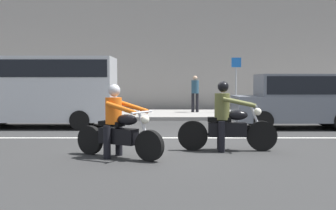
{
  "coord_description": "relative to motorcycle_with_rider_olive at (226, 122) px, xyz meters",
  "views": [
    {
      "loc": [
        -0.18,
        -10.32,
        1.59
      ],
      "look_at": [
        -0.16,
        -0.59,
        1.0
      ],
      "focal_mm": 43.64,
      "sensor_mm": 36.0,
      "label": 1
    }
  ],
  "objects": [
    {
      "name": "pedestrian_bystander",
      "position": [
        -0.09,
        9.5,
        0.47
      ],
      "size": [
        0.34,
        0.34,
        1.67
      ],
      "color": "black",
      "rests_on": "sidewalk_slab"
    },
    {
      "name": "ground_plane",
      "position": [
        -1.15,
        1.13,
        -0.64
      ],
      "size": [
        80.0,
        80.0,
        0.0
      ],
      "primitive_type": "plane",
      "color": "#2C2C2C"
    },
    {
      "name": "motorcycle_with_rider_olive",
      "position": [
        0.0,
        0.0,
        0.0
      ],
      "size": [
        2.24,
        0.7,
        1.58
      ],
      "color": "black",
      "rests_on": "ground_plane"
    },
    {
      "name": "sidewalk_slab",
      "position": [
        -1.15,
        9.13,
        -0.57
      ],
      "size": [
        40.0,
        4.4,
        0.14
      ],
      "primitive_type": "cube",
      "color": "gray",
      "rests_on": "ground_plane"
    },
    {
      "name": "motorcycle_with_rider_orange_stripe",
      "position": [
        -2.36,
        -0.84,
        -0.02
      ],
      "size": [
        1.91,
        1.19,
        1.51
      ],
      "color": "black",
      "rests_on": "ground_plane"
    },
    {
      "name": "street_sign_post",
      "position": [
        1.78,
        9.49,
        1.03
      ],
      "size": [
        0.44,
        0.08,
        2.53
      ],
      "color": "gray",
      "rests_on": "sidewalk_slab"
    },
    {
      "name": "parked_van_silver",
      "position": [
        -5.74,
        4.67,
        0.74
      ],
      "size": [
        5.14,
        1.96,
        2.37
      ],
      "color": "#B2B5BA",
      "rests_on": "ground_plane"
    },
    {
      "name": "parked_hatchback_slate_gray",
      "position": [
        2.92,
        4.37,
        0.3
      ],
      "size": [
        4.07,
        1.76,
        1.8
      ],
      "color": "slate",
      "rests_on": "ground_plane"
    },
    {
      "name": "lane_marking_stripe",
      "position": [
        -1.16,
        2.03,
        -0.64
      ],
      "size": [
        18.0,
        0.14,
        0.01
      ],
      "primitive_type": "cube",
      "color": "silver",
      "rests_on": "ground_plane"
    }
  ]
}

